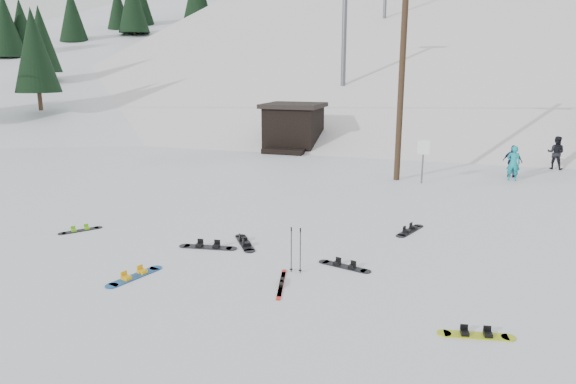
% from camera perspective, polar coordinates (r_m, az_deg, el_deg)
% --- Properties ---
extents(ground, '(200.00, 200.00, 0.00)m').
position_cam_1_polar(ground, '(10.69, -8.35, -13.15)').
color(ground, white).
rests_on(ground, ground).
extents(ski_slope, '(60.00, 85.24, 65.97)m').
position_cam_1_polar(ski_slope, '(65.82, 13.87, -1.58)').
color(ski_slope, white).
rests_on(ski_slope, ground).
extents(ridge_left, '(47.54, 95.03, 58.38)m').
position_cam_1_polar(ridge_left, '(71.22, -16.82, 0.21)').
color(ridge_left, white).
rests_on(ridge_left, ground).
extents(treeline_left, '(20.00, 64.00, 10.00)m').
position_cam_1_polar(treeline_left, '(62.04, -20.22, 8.36)').
color(treeline_left, black).
rests_on(treeline_left, ground).
extents(treeline_crest, '(50.00, 6.00, 10.00)m').
position_cam_1_polar(treeline_crest, '(94.71, 15.89, 10.20)').
color(treeline_crest, black).
rests_on(treeline_crest, ski_slope).
extents(utility_pole, '(2.00, 0.26, 9.00)m').
position_cam_1_polar(utility_pole, '(22.61, 12.55, 13.02)').
color(utility_pole, '#3A2819').
rests_on(utility_pole, ground).
extents(trail_sign, '(0.50, 0.09, 1.85)m').
position_cam_1_polar(trail_sign, '(22.38, 14.79, 4.12)').
color(trail_sign, '#595B60').
rests_on(trail_sign, ground).
extents(lift_hut, '(3.40, 4.10, 2.75)m').
position_cam_1_polar(lift_hut, '(31.08, 0.60, 7.28)').
color(lift_hut, black).
rests_on(lift_hut, ground).
extents(lift_tower_near, '(2.20, 0.36, 8.00)m').
position_cam_1_polar(lift_tower_near, '(39.51, 6.29, 17.99)').
color(lift_tower_near, '#595B60').
rests_on(lift_tower_near, ski_slope).
extents(hero_snowboard, '(0.66, 1.52, 0.11)m').
position_cam_1_polar(hero_snowboard, '(12.74, -16.68, -8.93)').
color(hero_snowboard, '#17519A').
rests_on(hero_snowboard, ground).
extents(hero_skis, '(0.51, 1.65, 0.09)m').
position_cam_1_polar(hero_skis, '(11.84, -0.73, -10.11)').
color(hero_skis, '#AE1811').
rests_on(hero_skis, ground).
extents(ski_poles, '(0.31, 0.08, 1.12)m').
position_cam_1_polar(ski_poles, '(12.32, 0.87, -6.40)').
color(ski_poles, black).
rests_on(ski_poles, ground).
extents(board_scatter_a, '(1.62, 0.51, 0.11)m').
position_cam_1_polar(board_scatter_a, '(14.28, -8.88, -6.02)').
color(board_scatter_a, black).
rests_on(board_scatter_a, ground).
extents(board_scatter_b, '(1.04, 1.38, 0.11)m').
position_cam_1_polar(board_scatter_b, '(14.48, -4.82, -5.62)').
color(board_scatter_b, black).
rests_on(board_scatter_b, ground).
extents(board_scatter_c, '(0.87, 1.09, 0.09)m').
position_cam_1_polar(board_scatter_c, '(16.75, -22.07, -3.95)').
color(board_scatter_c, black).
rests_on(board_scatter_c, ground).
extents(board_scatter_d, '(1.38, 0.57, 0.10)m').
position_cam_1_polar(board_scatter_d, '(12.88, 6.29, -8.17)').
color(board_scatter_d, black).
rests_on(board_scatter_d, ground).
extents(board_scatter_e, '(1.38, 0.47, 0.10)m').
position_cam_1_polar(board_scatter_e, '(10.36, 20.16, -14.67)').
color(board_scatter_e, '#BFD517').
rests_on(board_scatter_e, ground).
extents(board_scatter_f, '(0.71, 1.47, 0.11)m').
position_cam_1_polar(board_scatter_f, '(15.92, 13.40, -4.17)').
color(board_scatter_f, black).
rests_on(board_scatter_f, ground).
extents(skier_teal, '(0.59, 0.42, 1.53)m').
position_cam_1_polar(skier_teal, '(24.37, 23.75, 2.95)').
color(skier_teal, '#0E8B91').
rests_on(skier_teal, ground).
extents(skier_dark, '(0.92, 0.81, 1.60)m').
position_cam_1_polar(skier_dark, '(28.05, 27.62, 3.89)').
color(skier_dark, black).
rests_on(skier_dark, ground).
extents(skier_navy, '(0.92, 0.66, 1.45)m').
position_cam_1_polar(skier_navy, '(25.11, 23.68, 3.14)').
color(skier_navy, '#191639').
rests_on(skier_navy, ground).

